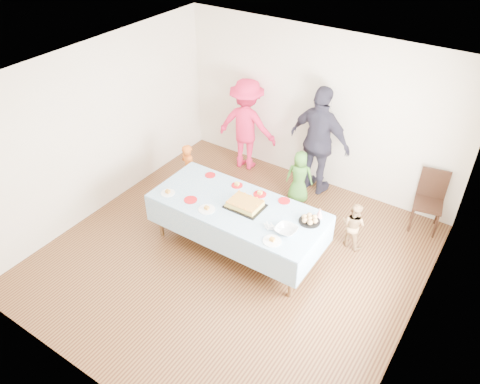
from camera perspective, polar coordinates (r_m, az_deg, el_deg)
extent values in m
plane|color=#412012|center=(6.91, -0.82, -7.88)|extent=(5.00, 5.00, 0.00)
cube|color=beige|center=(7.96, 9.44, 9.88)|extent=(5.00, 0.04, 2.70)
cube|color=beige|center=(4.73, -18.78, -13.07)|extent=(5.00, 0.04, 2.70)
cube|color=beige|center=(7.56, -16.90, 7.29)|extent=(0.04, 5.00, 2.70)
cube|color=beige|center=(5.35, 21.93, -7.10)|extent=(0.04, 5.00, 2.70)
cube|color=white|center=(5.41, -1.07, 13.30)|extent=(5.00, 5.00, 0.04)
cube|color=#472B16|center=(5.42, 22.53, -4.59)|extent=(0.03, 1.75, 1.35)
cylinder|color=#53361C|center=(7.13, -9.72, -2.92)|extent=(0.06, 0.06, 0.73)
cylinder|color=#53361C|center=(6.15, 6.28, -10.21)|extent=(0.06, 0.06, 0.73)
cylinder|color=#53361C|center=(7.63, -5.55, 0.34)|extent=(0.06, 0.06, 0.73)
cylinder|color=#53361C|center=(6.71, 9.71, -5.82)|extent=(0.06, 0.06, 0.73)
cube|color=#53361C|center=(6.58, -0.33, -1.83)|extent=(2.40, 1.00, 0.04)
cube|color=white|center=(6.57, -0.33, -1.66)|extent=(2.50, 1.10, 0.01)
cube|color=black|center=(6.53, 0.62, -1.74)|extent=(0.52, 0.40, 0.01)
cube|color=gold|center=(6.51, 0.62, -1.47)|extent=(0.44, 0.33, 0.06)
cube|color=#B56929|center=(6.48, 0.62, -1.19)|extent=(0.44, 0.33, 0.01)
cylinder|color=black|center=(6.34, 8.46, -3.56)|extent=(0.30, 0.30, 0.02)
sphere|color=tan|center=(6.29, 9.13, -3.49)|extent=(0.07, 0.07, 0.07)
sphere|color=tan|center=(6.35, 9.08, -3.04)|extent=(0.07, 0.07, 0.07)
sphere|color=tan|center=(6.37, 8.45, -2.80)|extent=(0.07, 0.07, 0.07)
sphere|color=tan|center=(6.34, 7.86, -3.00)|extent=(0.07, 0.07, 0.07)
sphere|color=tan|center=(6.28, 7.90, -3.45)|extent=(0.07, 0.07, 0.07)
sphere|color=tan|center=(6.25, 8.53, -3.70)|extent=(0.07, 0.07, 0.07)
sphere|color=tan|center=(6.31, 8.49, -3.24)|extent=(0.07, 0.07, 0.07)
imported|color=silver|center=(6.12, 5.65, -4.63)|extent=(0.28, 0.28, 0.07)
cone|color=white|center=(6.40, 9.67, -2.50)|extent=(0.09, 0.09, 0.16)
cylinder|color=red|center=(7.19, -3.66, 2.07)|extent=(0.16, 0.16, 0.01)
cylinder|color=red|center=(6.95, -0.37, 0.82)|extent=(0.17, 0.17, 0.01)
cylinder|color=red|center=(6.77, 2.43, -0.27)|extent=(0.19, 0.19, 0.01)
cylinder|color=red|center=(6.66, 5.40, -1.08)|extent=(0.17, 0.17, 0.01)
cylinder|color=red|center=(6.69, -6.05, -0.96)|extent=(0.19, 0.19, 0.01)
cylinder|color=white|center=(6.87, -8.78, -0.12)|extent=(0.21, 0.21, 0.01)
cylinder|color=white|center=(6.49, -4.08, -2.12)|extent=(0.24, 0.24, 0.01)
cylinder|color=white|center=(5.99, 3.94, -5.98)|extent=(0.24, 0.24, 0.01)
cylinder|color=black|center=(7.66, 20.14, -3.26)|extent=(0.04, 0.04, 0.43)
cylinder|color=black|center=(7.68, 22.76, -3.88)|extent=(0.04, 0.04, 0.43)
cylinder|color=black|center=(7.95, 20.44, -1.74)|extent=(0.04, 0.04, 0.43)
cylinder|color=black|center=(7.97, 22.96, -2.34)|extent=(0.04, 0.04, 0.43)
cube|color=black|center=(7.68, 21.95, -1.42)|extent=(0.49, 0.49, 0.05)
cube|color=black|center=(7.69, 22.52, 0.98)|extent=(0.42, 0.11, 0.50)
imported|color=#C85719|center=(7.90, -6.21, 2.69)|extent=(0.40, 0.32, 0.96)
imported|color=#3F7E2A|center=(7.78, 7.25, 1.88)|extent=(0.52, 0.42, 0.92)
imported|color=tan|center=(7.04, 13.64, -3.95)|extent=(0.41, 0.34, 0.76)
imported|color=#DF1B47|center=(8.45, 0.83, 8.20)|extent=(1.18, 0.78, 1.70)
imported|color=#2E2B3B|center=(7.82, 9.66, 6.07)|extent=(1.17, 0.62, 1.91)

